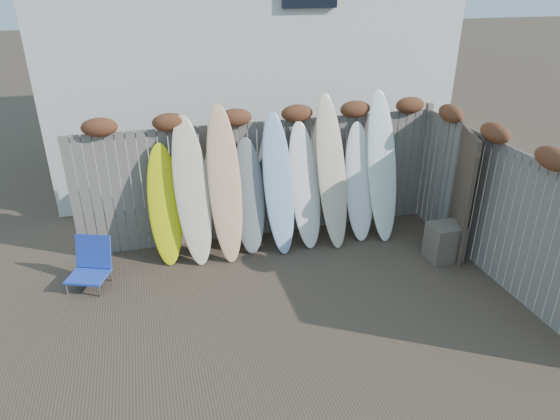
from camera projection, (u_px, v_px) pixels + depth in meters
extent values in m
plane|color=#493A2D|center=(304.00, 315.00, 6.66)|extent=(80.00, 80.00, 0.00)
cube|color=slate|center=(261.00, 180.00, 8.31)|extent=(6.00, 0.10, 2.00)
cube|color=slate|center=(422.00, 161.00, 9.00)|extent=(0.10, 0.10, 2.10)
ellipsoid|color=brown|center=(99.00, 127.00, 7.23)|extent=(0.52, 0.28, 0.28)
ellipsoid|color=brown|center=(170.00, 122.00, 7.47)|extent=(0.52, 0.28, 0.28)
ellipsoid|color=brown|center=(235.00, 118.00, 7.70)|extent=(0.52, 0.28, 0.28)
ellipsoid|color=brown|center=(297.00, 113.00, 7.94)|extent=(0.52, 0.28, 0.28)
ellipsoid|color=brown|center=(355.00, 109.00, 8.18)|extent=(0.52, 0.28, 0.28)
ellipsoid|color=brown|center=(410.00, 105.00, 8.42)|extent=(0.52, 0.28, 0.28)
cube|color=slate|center=(501.00, 215.00, 7.11)|extent=(0.10, 4.40, 2.00)
ellipsoid|color=brown|center=(553.00, 159.00, 6.02)|extent=(0.28, 0.56, 0.28)
ellipsoid|color=brown|center=(495.00, 133.00, 6.97)|extent=(0.28, 0.56, 0.28)
ellipsoid|color=brown|center=(451.00, 113.00, 7.93)|extent=(0.28, 0.56, 0.28)
cube|color=silver|center=(239.00, 28.00, 11.13)|extent=(8.00, 5.00, 6.00)
cube|color=blue|center=(88.00, 276.00, 7.15)|extent=(0.66, 0.62, 0.03)
cube|color=#243DB5|center=(93.00, 251.00, 7.26)|extent=(0.55, 0.34, 0.49)
cylinder|color=silver|center=(67.00, 289.00, 7.04)|extent=(0.03, 0.03, 0.20)
cylinder|color=#AAABB1|center=(80.00, 273.00, 7.39)|extent=(0.03, 0.03, 0.20)
cylinder|color=#A1A0A7|center=(100.00, 291.00, 6.99)|extent=(0.03, 0.03, 0.20)
cylinder|color=#B4B5BB|center=(111.00, 275.00, 7.34)|extent=(0.03, 0.03, 0.20)
cube|color=brown|center=(445.00, 242.00, 7.84)|extent=(0.52, 0.44, 0.60)
cube|color=brown|center=(458.00, 190.00, 7.92)|extent=(0.52, 1.27, 2.01)
ellipsoid|color=#E5EB0A|center=(165.00, 205.00, 7.63)|extent=(0.53, 0.68, 1.83)
ellipsoid|color=beige|center=(192.00, 191.00, 7.59)|extent=(0.60, 0.83, 2.23)
ellipsoid|color=#F4A36D|center=(225.00, 185.00, 7.66)|extent=(0.52, 0.83, 2.37)
ellipsoid|color=gray|center=(249.00, 196.00, 7.94)|extent=(0.55, 0.68, 1.81)
ellipsoid|color=#97B6D9|center=(278.00, 184.00, 7.90)|extent=(0.51, 0.79, 2.20)
ellipsoid|color=white|center=(305.00, 186.00, 8.07)|extent=(0.57, 0.76, 2.01)
ellipsoid|color=beige|center=(332.00, 172.00, 8.05)|extent=(0.55, 0.88, 2.43)
ellipsoid|color=white|center=(359.00, 182.00, 8.32)|extent=(0.54, 0.72, 1.93)
ellipsoid|color=white|center=(382.00, 167.00, 8.27)|extent=(0.52, 0.86, 2.43)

